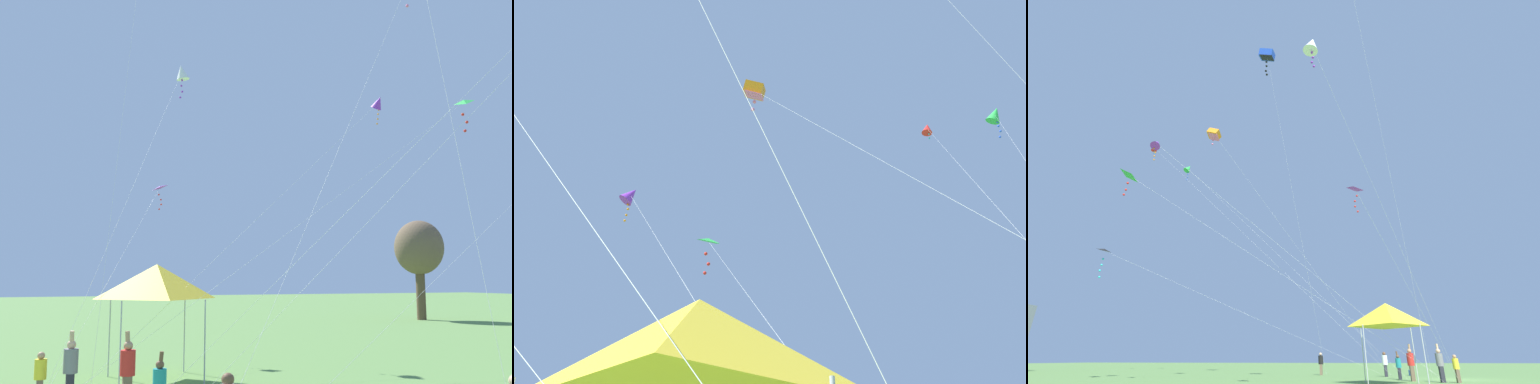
% 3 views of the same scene
% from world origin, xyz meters
% --- Properties ---
extents(festival_tent, '(3.23, 3.23, 4.16)m').
position_xyz_m(festival_tent, '(-6.47, 4.81, 3.53)').
color(festival_tent, '#B7B7BC').
rests_on(festival_tent, ground).
extents(kite_black_delta_0, '(11.46, 19.93, 8.41)m').
position_xyz_m(kite_black_delta_0, '(-6.69, 23.43, 7.98)').
color(kite_black_delta_0, silver).
rests_on(kite_black_delta_0, ground).
extents(kite_green_delta_1, '(5.73, 20.71, 13.34)m').
position_xyz_m(kite_green_delta_1, '(-8.60, 21.38, 12.83)').
color(kite_green_delta_1, silver).
rests_on(kite_green_delta_1, ground).
extents(kite_green_diamond_5, '(9.50, 22.97, 23.91)m').
position_xyz_m(kite_green_diamond_5, '(7.72, 25.56, 23.20)').
color(kite_green_diamond_5, silver).
rests_on(kite_green_diamond_5, ground).
extents(kite_purple_diamond_6, '(7.90, 16.74, 13.88)m').
position_xyz_m(kite_purple_diamond_6, '(-11.44, 17.97, 13.31)').
color(kite_purple_diamond_6, silver).
rests_on(kite_purple_diamond_6, ground).
extents(kite_red_diamond_8, '(5.12, 25.26, 25.08)m').
position_xyz_m(kite_red_diamond_8, '(4.55, 28.72, 24.55)').
color(kite_red_diamond_8, silver).
rests_on(kite_red_diamond_8, ground).
extents(kite_orange_box_9, '(10.38, 13.17, 17.99)m').
position_xyz_m(kite_orange_box_9, '(-6.40, 16.44, 17.43)').
color(kite_orange_box_9, silver).
rests_on(kite_orange_box_9, ground).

